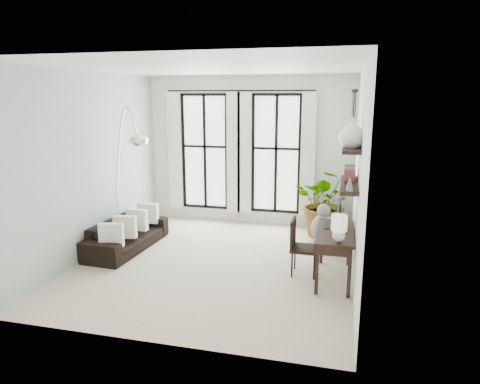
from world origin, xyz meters
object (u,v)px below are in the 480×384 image
(plant, at_px, (327,202))
(desk_chair, at_px, (300,243))
(desk, at_px, (335,235))
(buddha, at_px, (323,231))
(arc_lamp, at_px, (128,153))
(sofa, at_px, (127,234))

(plant, relative_size, desk_chair, 1.54)
(plant, distance_m, desk, 2.19)
(desk, height_order, desk_chair, desk)
(buddha, bearing_deg, arc_lamp, -166.56)
(sofa, bearing_deg, buddha, -73.86)
(desk_chair, distance_m, buddha, 1.23)
(plant, height_order, desk_chair, plant)
(sofa, relative_size, buddha, 2.19)
(arc_lamp, distance_m, buddha, 3.77)
(desk, relative_size, desk_chair, 1.46)
(desk_chair, xyz_separation_m, buddha, (0.30, 1.19, -0.15))
(sofa, distance_m, arc_lamp, 1.51)
(plant, bearing_deg, desk_chair, -98.74)
(arc_lamp, bearing_deg, desk, -7.82)
(desk, height_order, buddha, desk)
(plant, height_order, arc_lamp, arc_lamp)
(plant, distance_m, desk_chair, 2.09)
(desk_chair, bearing_deg, desk, -12.00)
(desk, distance_m, desk_chair, 0.59)
(desk, xyz_separation_m, desk_chair, (-0.54, 0.12, -0.21))
(plant, bearing_deg, arc_lamp, -153.77)
(desk_chair, height_order, buddha, desk_chair)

